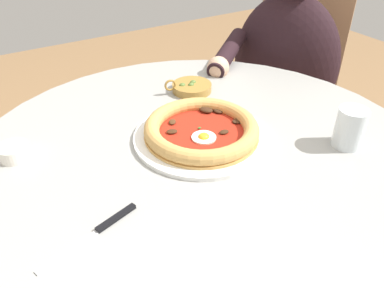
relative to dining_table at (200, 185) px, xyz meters
The scene contains 8 objects.
dining_table is the anchor object (origin of this frame).
pizza_on_plate 0.13m from the dining_table, 125.34° to the right, with size 0.32×0.32×0.05m.
water_glass 0.36m from the dining_table, 152.81° to the left, with size 0.07×0.07×0.09m.
steak_knife 0.31m from the dining_table, 21.69° to the left, with size 0.19×0.07×0.01m.
ramekin_capers 0.42m from the dining_table, 28.03° to the right, with size 0.07×0.07×0.03m.
olive_pan 0.32m from the dining_table, 117.44° to the right, with size 0.14×0.11×0.05m.
diner_person 0.72m from the dining_table, 148.33° to the right, with size 0.59×0.44×1.13m.
cafe_chair_diner 0.86m from the dining_table, 148.47° to the right, with size 0.54×0.54×0.90m.
Camera 1 is at (0.38, 0.59, 1.26)m, focal length 35.98 mm.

